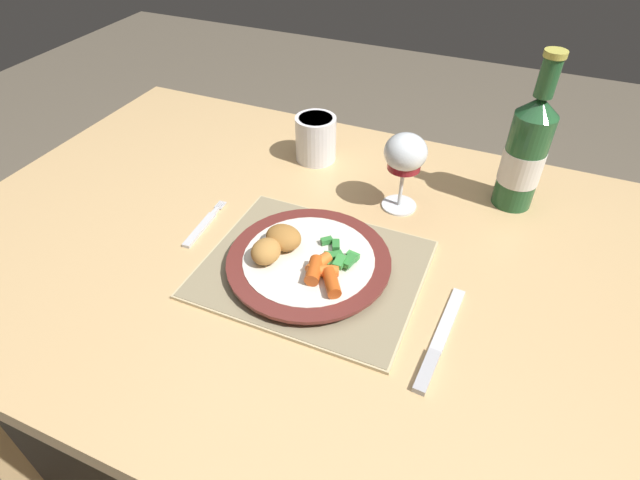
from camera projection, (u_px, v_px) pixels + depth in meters
The scene contains 12 objects.
ground_plane at pixel (330, 462), 1.31m from camera, with size 6.00×6.00×0.00m, color brown.
dining_table at pixel (334, 290), 0.89m from camera, with size 1.38×0.86×0.74m.
placemat at pixel (313, 269), 0.80m from camera, with size 0.34×0.28×0.01m.
dinner_plate at pixel (309, 262), 0.79m from camera, with size 0.26×0.26×0.02m.
breaded_croquettes at pixel (276, 243), 0.78m from camera, with size 0.07×0.10×0.04m.
green_beans_pile at pixel (338, 256), 0.77m from camera, with size 0.07×0.07×0.02m.
glazed_carrots at pixel (322, 272), 0.74m from camera, with size 0.07×0.08×0.02m.
fork at pixel (203, 226), 0.88m from camera, with size 0.02×0.14×0.01m.
table_knife at pixel (437, 346), 0.68m from camera, with size 0.03×0.20×0.01m.
wine_glass at pixel (405, 156), 0.86m from camera, with size 0.08×0.08×0.15m.
bottle at pixel (525, 153), 0.87m from camera, with size 0.07×0.07×0.28m.
drinking_cup at pixel (316, 138), 1.03m from camera, with size 0.08×0.08×0.09m.
Camera 1 is at (0.22, -0.58, 1.30)m, focal length 28.00 mm.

